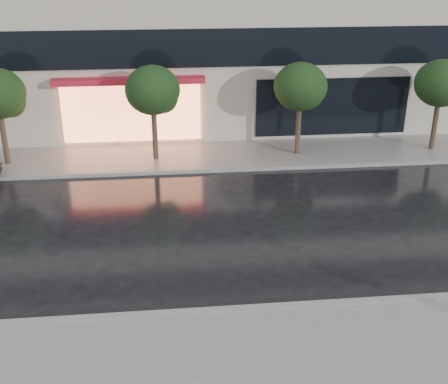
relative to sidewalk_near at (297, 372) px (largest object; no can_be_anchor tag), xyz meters
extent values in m
plane|color=black|center=(0.00, 3.25, -0.06)|extent=(120.00, 120.00, 0.00)
cube|color=slate|center=(0.00, 0.00, 0.00)|extent=(60.00, 4.50, 0.12)
cube|color=slate|center=(0.00, 13.50, 0.00)|extent=(60.00, 3.50, 0.12)
cube|color=gray|center=(0.00, 2.25, 0.01)|extent=(60.00, 0.25, 0.14)
cube|color=gray|center=(0.00, 11.75, 0.01)|extent=(60.00, 0.25, 0.14)
cube|color=black|center=(0.00, 15.19, 4.24)|extent=(28.00, 0.12, 1.60)
cube|color=#FF8C59|center=(-4.00, 15.17, 1.54)|extent=(6.00, 0.10, 2.60)
cube|color=#AE1A2C|center=(-4.00, 14.84, 2.99)|extent=(6.40, 0.70, 0.25)
cube|color=black|center=(5.00, 15.19, 1.54)|extent=(7.00, 0.10, 2.60)
cylinder|color=#33261C|center=(-9.00, 13.25, 1.04)|extent=(0.22, 0.22, 2.20)
sphere|color=black|center=(-8.60, 13.45, 2.54)|extent=(1.20, 1.20, 1.20)
cylinder|color=#33261C|center=(-3.00, 13.25, 1.04)|extent=(0.22, 0.22, 2.20)
ellipsoid|color=black|center=(-3.00, 13.25, 2.94)|extent=(2.20, 2.20, 1.98)
sphere|color=black|center=(-2.60, 13.45, 2.54)|extent=(1.20, 1.20, 1.20)
cylinder|color=#33261C|center=(3.00, 13.25, 1.04)|extent=(0.22, 0.22, 2.20)
ellipsoid|color=black|center=(3.00, 13.25, 2.94)|extent=(2.20, 2.20, 1.98)
sphere|color=black|center=(3.40, 13.45, 2.54)|extent=(1.20, 1.20, 1.20)
cylinder|color=#33261C|center=(9.00, 13.25, 1.04)|extent=(0.22, 0.22, 2.20)
ellipsoid|color=black|center=(9.00, 13.25, 2.94)|extent=(2.20, 2.20, 1.98)
sphere|color=black|center=(9.40, 13.45, 2.54)|extent=(1.20, 1.20, 1.20)
camera|label=1|loc=(-2.46, -9.01, 8.05)|focal=45.00mm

